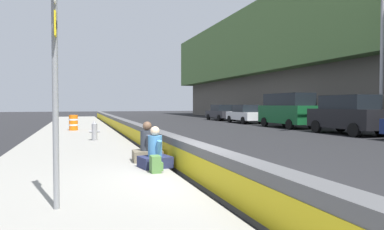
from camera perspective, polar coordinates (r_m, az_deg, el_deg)
ground_plane at (r=7.65m, az=1.67°, el=-11.40°), size 160.00×160.00×0.00m
sidewalk_strip at (r=7.18m, az=-19.02°, el=-11.81°), size 80.00×4.40×0.14m
jersey_barrier at (r=7.57m, az=1.64°, el=-8.27°), size 76.00×0.45×0.85m
route_sign_post at (r=5.59m, az=-22.00°, el=6.43°), size 0.44×0.09×3.60m
fire_hydrant at (r=15.74m, az=-16.08°, el=-2.49°), size 0.26×0.46×0.88m
seated_person_foreground at (r=8.74m, az=-6.22°, el=-6.63°), size 0.77×0.86×1.05m
seated_person_middle at (r=9.73m, az=-7.53°, el=-5.63°), size 0.72×0.84×1.12m
backpack at (r=8.11m, az=-6.12°, el=-8.24°), size 0.32×0.28×0.40m
construction_barrel at (r=22.19m, az=-19.32°, el=-1.21°), size 0.54×0.54×0.95m
street_lamp at (r=22.19m, az=28.67°, el=9.67°), size 0.44×2.56×8.11m
parked_car_third at (r=21.63m, az=24.66°, el=0.15°), size 4.83×2.13×2.28m
parked_car_fourth at (r=26.20m, az=15.77°, el=0.88°), size 5.12×2.13×2.56m
parked_car_midline at (r=31.64m, az=8.89°, el=0.18°), size 4.52×1.98×1.71m
parked_car_far at (r=37.02m, az=4.90°, el=0.43°), size 4.54×2.02×1.71m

